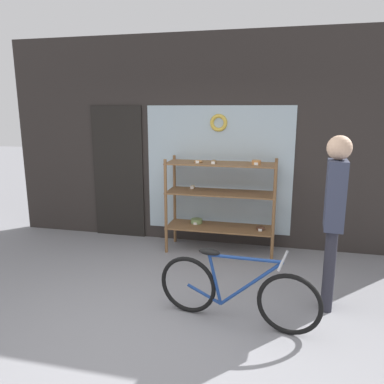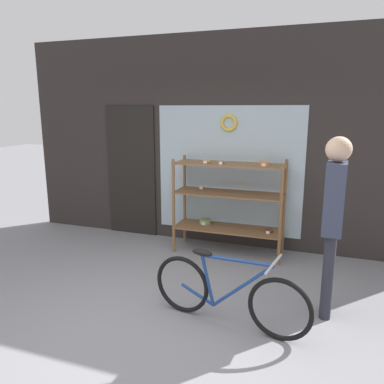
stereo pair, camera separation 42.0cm
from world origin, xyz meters
name	(u,v)px [view 1 (the left image)]	position (x,y,z in m)	size (l,w,h in m)	color
ground_plane	(150,334)	(0.00, 0.00, 0.00)	(30.00, 30.00, 0.00)	gray
storefront_facade	(204,144)	(-0.04, 2.62, 1.53)	(6.32, 0.13, 3.13)	#2D2826
display_case	(221,197)	(0.30, 2.23, 0.81)	(1.55, 0.51, 1.37)	brown
bicycle	(235,291)	(0.74, 0.39, 0.33)	(1.60, 0.46, 0.73)	black
pedestrian	(334,209)	(1.64, 0.88, 1.08)	(0.24, 0.33, 1.81)	#282833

